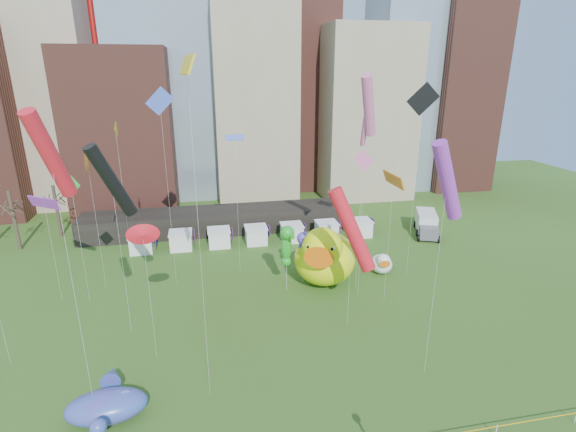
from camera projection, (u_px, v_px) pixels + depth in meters
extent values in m
cube|color=gray|center=(46.00, 80.00, 71.19)|extent=(14.00, 12.00, 42.00)
cube|color=brown|center=(123.00, 132.00, 70.39)|extent=(16.00, 14.00, 26.00)
cube|color=#8C9EB2|center=(192.00, 40.00, 75.42)|extent=(12.00, 12.00, 55.00)
cube|color=gray|center=(254.00, 103.00, 76.91)|extent=(14.00, 14.00, 34.00)
cube|color=brown|center=(302.00, 4.00, 78.92)|extent=(12.00, 12.00, 68.00)
cube|color=gray|center=(363.00, 114.00, 79.40)|extent=(16.00, 14.00, 30.00)
cube|color=#8C9EB2|center=(408.00, 62.00, 82.10)|extent=(14.00, 12.00, 48.00)
cube|color=brown|center=(458.00, 95.00, 84.01)|extent=(12.00, 12.00, 36.00)
cube|color=black|center=(217.00, 220.00, 63.61)|extent=(38.00, 6.00, 3.20)
cube|color=white|center=(142.00, 244.00, 56.34)|extent=(2.80, 2.80, 2.20)
cube|color=red|center=(156.00, 239.00, 56.52)|extent=(0.08, 1.40, 1.60)
cube|color=white|center=(181.00, 241.00, 57.27)|extent=(2.80, 2.80, 2.20)
cube|color=red|center=(195.00, 236.00, 57.44)|extent=(0.08, 1.40, 1.60)
cube|color=white|center=(219.00, 238.00, 58.20)|extent=(2.80, 2.80, 2.20)
cube|color=red|center=(232.00, 234.00, 58.37)|extent=(0.08, 1.40, 1.60)
cube|color=white|center=(256.00, 236.00, 59.13)|extent=(2.80, 2.80, 2.20)
cube|color=red|center=(269.00, 231.00, 59.30)|extent=(0.08, 1.40, 1.60)
cube|color=white|center=(292.00, 233.00, 60.05)|extent=(2.80, 2.80, 2.20)
cube|color=red|center=(304.00, 229.00, 60.23)|extent=(0.08, 1.40, 1.60)
cube|color=white|center=(326.00, 231.00, 60.98)|extent=(2.80, 2.80, 2.20)
cube|color=red|center=(339.00, 226.00, 61.15)|extent=(0.08, 1.40, 1.60)
cube|color=white|center=(360.00, 228.00, 61.91)|extent=(2.80, 2.80, 2.20)
cube|color=red|center=(372.00, 224.00, 62.08)|extent=(0.08, 1.40, 1.60)
cylinder|color=#382B21|center=(15.00, 221.00, 56.17)|extent=(0.44, 0.44, 8.00)
cylinder|color=#382B21|center=(57.00, 211.00, 60.71)|extent=(0.44, 0.44, 7.50)
cylinder|color=white|center=(496.00, 431.00, 27.92)|extent=(0.06, 0.06, 0.90)
cylinder|color=white|center=(576.00, 417.00, 29.03)|extent=(0.06, 0.06, 0.90)
ellipsoid|color=#EEFF0D|center=(325.00, 258.00, 47.90)|extent=(9.52, 10.12, 5.65)
ellipsoid|color=#EEFF0D|center=(329.00, 248.00, 50.83)|extent=(2.30, 2.09, 2.29)
sphere|color=#EEFF0D|center=(322.00, 248.00, 44.84)|extent=(5.61, 5.61, 4.25)
cone|color=orange|center=(320.00, 256.00, 43.22)|extent=(2.91, 2.70, 2.33)
sphere|color=white|center=(309.00, 246.00, 43.83)|extent=(0.76, 0.76, 0.76)
sphere|color=white|center=(332.00, 248.00, 43.34)|extent=(0.76, 0.76, 0.76)
sphere|color=black|center=(309.00, 247.00, 43.50)|extent=(0.38, 0.38, 0.38)
sphere|color=black|center=(332.00, 249.00, 43.01)|extent=(0.38, 0.38, 0.38)
ellipsoid|color=white|center=(381.00, 264.00, 50.58)|extent=(3.04, 3.40, 2.11)
ellipsoid|color=white|center=(379.00, 260.00, 51.70)|extent=(0.78, 0.66, 0.85)
sphere|color=white|center=(383.00, 261.00, 49.42)|extent=(1.84, 1.84, 1.59)
cone|color=orange|center=(385.00, 264.00, 48.79)|extent=(0.98, 0.86, 0.87)
sphere|color=white|center=(381.00, 261.00, 48.93)|extent=(0.29, 0.29, 0.29)
sphere|color=white|center=(388.00, 261.00, 48.94)|extent=(0.29, 0.29, 0.29)
sphere|color=black|center=(381.00, 261.00, 48.80)|extent=(0.14, 0.14, 0.14)
sphere|color=black|center=(389.00, 261.00, 48.81)|extent=(0.14, 0.14, 0.14)
cylinder|color=silver|center=(286.00, 269.00, 45.88)|extent=(0.03, 0.03, 5.10)
ellipsoid|color=green|center=(286.00, 247.00, 45.06)|extent=(1.40, 1.27, 2.95)
sphere|color=green|center=(287.00, 233.00, 44.42)|extent=(1.91, 1.91, 1.50)
cone|color=green|center=(288.00, 236.00, 43.81)|extent=(0.80, 1.06, 0.53)
sphere|color=green|center=(286.00, 261.00, 45.65)|extent=(1.05, 1.05, 1.05)
cylinder|color=silver|center=(303.00, 267.00, 47.72)|extent=(0.03, 0.03, 3.97)
ellipsoid|color=#6346D3|center=(303.00, 250.00, 47.09)|extent=(1.26, 1.13, 2.69)
sphere|color=#6346D3|center=(304.00, 238.00, 46.49)|extent=(1.71, 1.71, 1.37)
cone|color=#6346D3|center=(305.00, 241.00, 45.93)|extent=(0.71, 0.96, 0.48)
sphere|color=#6346D3|center=(303.00, 263.00, 47.63)|extent=(0.96, 0.96, 0.96)
ellipsoid|color=#54389A|center=(107.00, 407.00, 29.13)|extent=(5.50, 3.12, 2.07)
cone|color=#54389A|center=(112.00, 375.00, 31.70)|extent=(1.52, 1.71, 1.45)
sphere|color=#54389A|center=(98.00, 427.00, 26.39)|extent=(1.03, 1.03, 1.03)
cube|color=silver|center=(426.00, 221.00, 63.12)|extent=(4.41, 5.97, 2.70)
cube|color=#595960|center=(429.00, 233.00, 60.08)|extent=(3.03, 2.73, 1.73)
cylinder|color=black|center=(417.00, 233.00, 61.93)|extent=(0.61, 1.00, 0.97)
cylinder|color=black|center=(437.00, 234.00, 61.46)|extent=(0.61, 1.00, 0.97)
cylinder|color=black|center=(415.00, 224.00, 65.34)|extent=(0.61, 1.00, 0.97)
cylinder|color=black|center=(433.00, 225.00, 64.87)|extent=(0.61, 1.00, 0.97)
cylinder|color=silver|center=(150.00, 300.00, 33.89)|extent=(0.02, 0.02, 10.92)
cone|color=red|center=(143.00, 235.00, 32.15)|extent=(1.65, 0.34, 1.64)
cylinder|color=silver|center=(360.00, 215.00, 44.21)|extent=(0.02, 0.02, 16.99)
cylinder|color=pink|center=(364.00, 131.00, 41.50)|extent=(0.87, 1.90, 3.11)
cylinder|color=silver|center=(122.00, 261.00, 37.07)|extent=(0.02, 0.02, 14.05)
cylinder|color=black|center=(112.00, 181.00, 34.83)|extent=(3.70, 3.15, 6.46)
cylinder|color=silver|center=(81.00, 246.00, 42.52)|extent=(0.02, 0.02, 12.21)
cube|color=green|center=(71.00, 186.00, 40.57)|extent=(1.92, 0.99, 2.14)
cylinder|color=silver|center=(125.00, 205.00, 47.91)|extent=(0.02, 0.02, 16.72)
cone|color=yellow|center=(115.00, 129.00, 45.24)|extent=(0.39, 1.77, 1.76)
cylinder|color=silver|center=(169.00, 198.00, 45.14)|extent=(0.02, 0.02, 19.70)
cube|color=blue|center=(160.00, 101.00, 42.00)|extent=(2.78, 0.20, 2.78)
cylinder|color=silver|center=(388.00, 242.00, 42.97)|extent=(0.02, 0.02, 12.71)
cube|color=orange|center=(393.00, 180.00, 40.94)|extent=(0.58, 3.96, 1.20)
cylinder|color=silver|center=(53.00, 253.00, 43.30)|extent=(0.02, 0.02, 10.44)
cube|color=purple|center=(44.00, 203.00, 41.63)|extent=(3.43, 2.61, 1.16)
cylinder|color=silver|center=(76.00, 302.00, 26.45)|extent=(0.02, 0.02, 18.14)
cylinder|color=red|center=(50.00, 155.00, 23.56)|extent=(1.90, 3.20, 5.25)
cylinder|color=silver|center=(361.00, 209.00, 53.73)|extent=(0.02, 0.02, 12.29)
cube|color=pink|center=(364.00, 161.00, 51.77)|extent=(2.67, 0.10, 2.67)
cylinder|color=silver|center=(414.00, 193.00, 47.14)|extent=(0.02, 0.02, 19.76)
cube|color=black|center=(423.00, 99.00, 43.98)|extent=(3.37, 0.61, 3.42)
cylinder|color=silver|center=(200.00, 251.00, 28.11)|extent=(0.02, 0.02, 22.82)
cube|color=yellow|center=(187.00, 65.00, 24.47)|extent=(1.04, 3.64, 1.10)
cylinder|color=silver|center=(238.00, 207.00, 48.81)|extent=(0.02, 0.02, 15.71)
cube|color=blue|center=(235.00, 137.00, 46.30)|extent=(2.07, 0.66, 0.64)
cylinder|color=silver|center=(97.00, 228.00, 45.34)|extent=(0.02, 0.02, 13.77)
cone|color=orange|center=(88.00, 163.00, 43.14)|extent=(0.58, 2.09, 2.08)
cylinder|color=silver|center=(435.00, 284.00, 31.66)|extent=(0.02, 0.02, 15.43)
cylinder|color=purple|center=(447.00, 181.00, 29.20)|extent=(3.56, 2.17, 5.84)
cylinder|color=silver|center=(349.00, 279.00, 38.92)|extent=(0.02, 0.02, 9.44)
cylinder|color=red|center=(352.00, 230.00, 37.41)|extent=(4.60, 3.02, 7.60)
cylinder|color=silver|center=(363.00, 207.00, 42.65)|extent=(0.02, 0.02, 19.42)
cylinder|color=pink|center=(369.00, 106.00, 39.55)|extent=(2.84, 3.31, 5.78)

